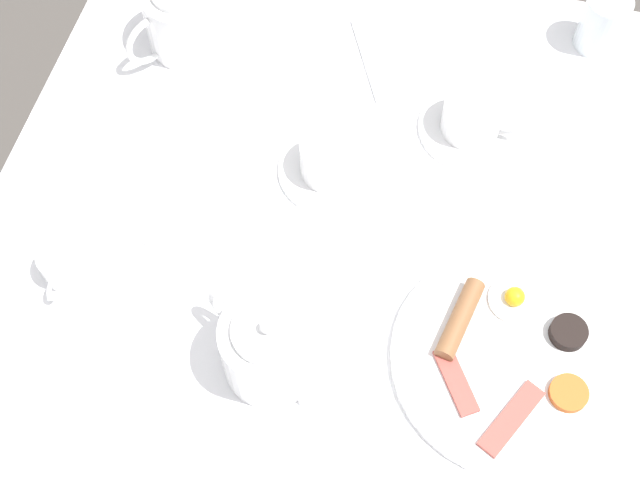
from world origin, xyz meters
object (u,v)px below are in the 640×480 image
at_px(teacup_with_saucer_right, 331,160).
at_px(water_glass_tall, 603,22).
at_px(teacup_with_saucer_left, 472,119).
at_px(spoon_for_tea, 177,209).
at_px(breakfast_plate, 510,356).
at_px(teapot_near, 184,18).
at_px(fork_by_plate, 367,60).
at_px(teapot_far, 268,347).
at_px(creamer_jug, 64,264).

xyz_separation_m(teacup_with_saucer_right, water_glass_tall, (-0.34, 0.34, 0.02)).
xyz_separation_m(teacup_with_saucer_left, water_glass_tall, (-0.21, 0.16, 0.02)).
distance_m(teacup_with_saucer_left, teacup_with_saucer_right, 0.22).
xyz_separation_m(water_glass_tall, spoon_for_tea, (0.45, -0.54, -0.04)).
bearing_deg(breakfast_plate, water_glass_tall, 174.89).
bearing_deg(teacup_with_saucer_right, teacup_with_saucer_left, 123.75).
distance_m(teapot_near, fork_by_plate, 0.29).
distance_m(breakfast_plate, teapot_far, 0.31).
relative_size(breakfast_plate, teacup_with_saucer_left, 2.06).
height_order(teacup_with_saucer_left, teacup_with_saucer_right, same).
distance_m(teacup_with_saucer_right, water_glass_tall, 0.48).
xyz_separation_m(fork_by_plate, spoon_for_tea, (0.33, -0.20, 0.00)).
xyz_separation_m(teapot_near, teacup_with_saucer_left, (0.06, 0.46, -0.03)).
bearing_deg(teapot_near, creamer_jug, -150.08).
height_order(teacup_with_saucer_left, fork_by_plate, teacup_with_saucer_left).
bearing_deg(teacup_with_saucer_right, teapot_far, -0.55).
height_order(breakfast_plate, spoon_for_tea, breakfast_plate).
xyz_separation_m(teacup_with_saucer_left, creamer_jug, (0.37, -0.49, -0.00)).
relative_size(creamer_jug, spoon_for_tea, 0.63).
height_order(breakfast_plate, fork_by_plate, breakfast_plate).
bearing_deg(creamer_jug, breakfast_plate, 92.61).
bearing_deg(creamer_jug, teapot_far, 79.42).
distance_m(teacup_with_saucer_left, creamer_jug, 0.61).
bearing_deg(spoon_for_tea, water_glass_tall, 130.04).
relative_size(breakfast_plate, fork_by_plate, 2.04).
xyz_separation_m(breakfast_plate, creamer_jug, (0.03, -0.60, 0.02)).
bearing_deg(water_glass_tall, teacup_with_saucer_left, -37.09).
distance_m(teacup_with_saucer_left, fork_by_plate, 0.20).
bearing_deg(teacup_with_saucer_right, creamer_jug, -50.76).
xyz_separation_m(breakfast_plate, teacup_with_saucer_left, (-0.34, -0.11, 0.02)).
bearing_deg(fork_by_plate, spoon_for_tea, -31.46).
bearing_deg(teacup_with_saucer_left, creamer_jug, -52.73).
bearing_deg(creamer_jug, water_glass_tall, 132.03).
distance_m(teapot_near, teacup_with_saucer_right, 0.33).
xyz_separation_m(teacup_with_saucer_left, teacup_with_saucer_right, (0.12, -0.18, 0.00)).
height_order(teapot_near, fork_by_plate, teapot_near).
relative_size(water_glass_tall, creamer_jug, 1.08).
relative_size(breakfast_plate, teapot_far, 1.59).
xyz_separation_m(water_glass_tall, creamer_jug, (0.59, -0.65, -0.02)).
height_order(breakfast_plate, teapot_far, teapot_far).
bearing_deg(teapot_far, water_glass_tall, 89.58).
bearing_deg(spoon_for_tea, creamer_jug, -39.81).
height_order(teapot_far, spoon_for_tea, teapot_far).
bearing_deg(teapot_near, spoon_for_tea, -130.73).
bearing_deg(teapot_near, water_glass_tall, -41.84).
relative_size(teacup_with_saucer_left, teacup_with_saucer_right, 1.00).
bearing_deg(creamer_jug, teacup_with_saucer_right, 129.24).
xyz_separation_m(teacup_with_saucer_left, fork_by_plate, (-0.09, -0.18, -0.03)).
xyz_separation_m(teapot_far, creamer_jug, (-0.06, -0.30, -0.03)).
bearing_deg(teacup_with_saucer_left, teacup_with_saucer_right, -56.25).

